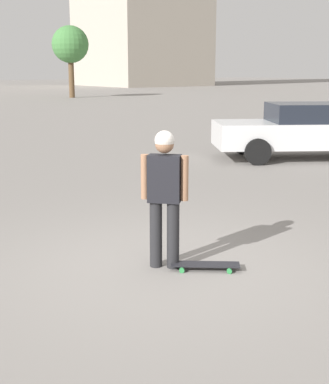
{
  "coord_description": "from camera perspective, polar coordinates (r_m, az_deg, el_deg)",
  "views": [
    {
      "loc": [
        3.61,
        4.92,
        2.34
      ],
      "look_at": [
        0.0,
        0.0,
        0.93
      ],
      "focal_mm": 50.0,
      "sensor_mm": 36.0,
      "label": 1
    }
  ],
  "objects": [
    {
      "name": "ground_plane",
      "position": [
        6.53,
        0.0,
        -7.96
      ],
      "size": [
        220.0,
        220.0,
        0.0
      ],
      "primitive_type": "plane",
      "color": "gray"
    },
    {
      "name": "tree_distant",
      "position": [
        46.02,
        -10.03,
        15.18
      ],
      "size": [
        3.01,
        3.01,
        5.82
      ],
      "color": "brown",
      "rests_on": "ground_plane"
    },
    {
      "name": "person",
      "position": [
        6.26,
        0.0,
        0.24
      ],
      "size": [
        0.41,
        0.44,
        1.65
      ],
      "rotation": [
        0.0,
        0.0,
        2.32
      ],
      "color": "#262628",
      "rests_on": "ground_plane"
    },
    {
      "name": "skateboard",
      "position": [
        6.44,
        4.37,
        -7.75
      ],
      "size": [
        0.76,
        0.67,
        0.07
      ],
      "rotation": [
        0.0,
        0.0,
        -0.68
      ],
      "color": "#232328",
      "rests_on": "ground_plane"
    },
    {
      "name": "car_parked_near",
      "position": [
        14.68,
        14.95,
        6.42
      ],
      "size": [
        4.96,
        4.05,
        1.47
      ],
      "rotation": [
        0.0,
        0.0,
        -0.57
      ],
      "color": "silver",
      "rests_on": "ground_plane"
    }
  ]
}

